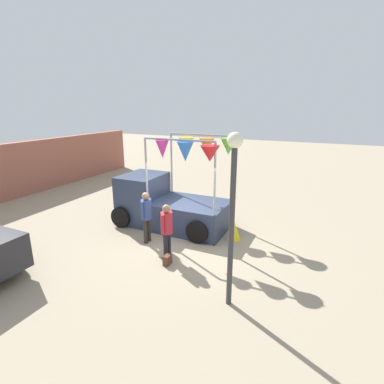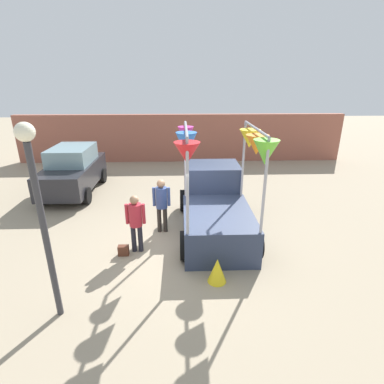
{
  "view_description": "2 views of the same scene",
  "coord_description": "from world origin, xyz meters",
  "px_view_note": "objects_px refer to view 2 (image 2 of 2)",
  "views": [
    {
      "loc": [
        -8.08,
        -4.23,
        4.31
      ],
      "look_at": [
        0.39,
        -0.26,
        1.57
      ],
      "focal_mm": 28.0,
      "sensor_mm": 36.0,
      "label": 1
    },
    {
      "loc": [
        -0.01,
        -7.4,
        4.47
      ],
      "look_at": [
        0.28,
        0.38,
        1.48
      ],
      "focal_mm": 28.0,
      "sensor_mm": 36.0,
      "label": 2
    }
  ],
  "objects_px": {
    "vendor_truck": "(215,200)",
    "handbag": "(124,250)",
    "person_customer": "(136,219)",
    "folded_kite_bundle_sunflower": "(217,270)",
    "person_vendor": "(162,201)",
    "street_lamp": "(38,199)",
    "parked_car": "(73,170)"
  },
  "relations": [
    {
      "from": "vendor_truck",
      "to": "handbag",
      "type": "relative_size",
      "value": 14.94
    },
    {
      "from": "person_customer",
      "to": "folded_kite_bundle_sunflower",
      "type": "relative_size",
      "value": 2.72
    },
    {
      "from": "vendor_truck",
      "to": "person_vendor",
      "type": "bearing_deg",
      "value": -173.82
    },
    {
      "from": "person_vendor",
      "to": "person_customer",
      "type": "bearing_deg",
      "value": -119.49
    },
    {
      "from": "street_lamp",
      "to": "parked_car",
      "type": "bearing_deg",
      "value": 105.37
    },
    {
      "from": "vendor_truck",
      "to": "person_customer",
      "type": "height_order",
      "value": "vendor_truck"
    },
    {
      "from": "person_customer",
      "to": "street_lamp",
      "type": "distance_m",
      "value": 3.03
    },
    {
      "from": "vendor_truck",
      "to": "folded_kite_bundle_sunflower",
      "type": "xyz_separation_m",
      "value": [
        -0.21,
        -2.67,
        -0.64
      ]
    },
    {
      "from": "parked_car",
      "to": "person_customer",
      "type": "bearing_deg",
      "value": -55.83
    },
    {
      "from": "vendor_truck",
      "to": "street_lamp",
      "type": "relative_size",
      "value": 1.1
    },
    {
      "from": "street_lamp",
      "to": "vendor_truck",
      "type": "bearing_deg",
      "value": 45.67
    },
    {
      "from": "street_lamp",
      "to": "folded_kite_bundle_sunflower",
      "type": "bearing_deg",
      "value": 15.35
    },
    {
      "from": "vendor_truck",
      "to": "handbag",
      "type": "xyz_separation_m",
      "value": [
        -2.58,
        -1.47,
        -0.8
      ]
    },
    {
      "from": "street_lamp",
      "to": "folded_kite_bundle_sunflower",
      "type": "distance_m",
      "value": 4.05
    },
    {
      "from": "parked_car",
      "to": "folded_kite_bundle_sunflower",
      "type": "xyz_separation_m",
      "value": [
        5.2,
        -6.07,
        -0.64
      ]
    },
    {
      "from": "person_vendor",
      "to": "street_lamp",
      "type": "xyz_separation_m",
      "value": [
        -1.88,
        -3.4,
        1.48
      ]
    },
    {
      "from": "parked_car",
      "to": "street_lamp",
      "type": "height_order",
      "value": "street_lamp"
    },
    {
      "from": "parked_car",
      "to": "vendor_truck",
      "type": "bearing_deg",
      "value": -32.17
    },
    {
      "from": "person_vendor",
      "to": "folded_kite_bundle_sunflower",
      "type": "distance_m",
      "value": 2.95
    },
    {
      "from": "parked_car",
      "to": "person_customer",
      "type": "relative_size",
      "value": 2.45
    },
    {
      "from": "vendor_truck",
      "to": "handbag",
      "type": "height_order",
      "value": "vendor_truck"
    },
    {
      "from": "handbag",
      "to": "street_lamp",
      "type": "relative_size",
      "value": 0.07
    },
    {
      "from": "vendor_truck",
      "to": "folded_kite_bundle_sunflower",
      "type": "bearing_deg",
      "value": -94.47
    },
    {
      "from": "handbag",
      "to": "street_lamp",
      "type": "height_order",
      "value": "street_lamp"
    },
    {
      "from": "parked_car",
      "to": "person_vendor",
      "type": "height_order",
      "value": "parked_car"
    },
    {
      "from": "handbag",
      "to": "folded_kite_bundle_sunflower",
      "type": "relative_size",
      "value": 0.47
    },
    {
      "from": "parked_car",
      "to": "handbag",
      "type": "distance_m",
      "value": 5.69
    },
    {
      "from": "person_vendor",
      "to": "handbag",
      "type": "xyz_separation_m",
      "value": [
        -0.97,
        -1.3,
        -0.88
      ]
    },
    {
      "from": "handbag",
      "to": "folded_kite_bundle_sunflower",
      "type": "distance_m",
      "value": 2.66
    },
    {
      "from": "parked_car",
      "to": "handbag",
      "type": "height_order",
      "value": "parked_car"
    },
    {
      "from": "person_vendor",
      "to": "street_lamp",
      "type": "relative_size",
      "value": 0.44
    },
    {
      "from": "handbag",
      "to": "folded_kite_bundle_sunflower",
      "type": "bearing_deg",
      "value": -26.76
    }
  ]
}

